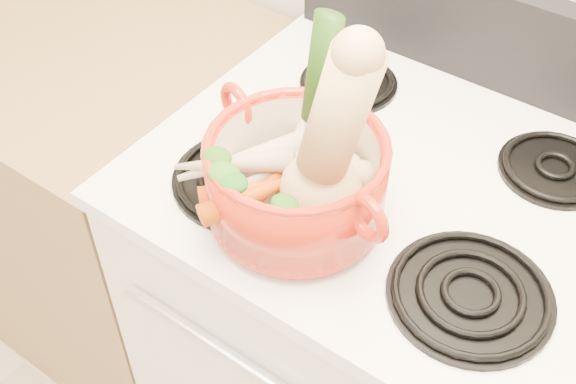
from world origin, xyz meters
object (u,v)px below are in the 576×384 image
Objects in this scene: dutch_oven at (296,179)px; squash at (323,137)px; leek at (316,107)px; stove_body at (376,345)px.

dutch_oven is 0.88× the size of squash.
leek is at bearing 103.88° from dutch_oven.
squash is 0.07m from leek.
stove_body is at bearing 65.02° from leek.
dutch_oven is at bearing 154.34° from squash.
squash reaches higher than leek.
leek is (-0.08, -0.14, 0.67)m from stove_body.
leek is (-0.04, 0.05, -0.00)m from squash.
squash reaches higher than stove_body.
leek is at bearing 116.18° from squash.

